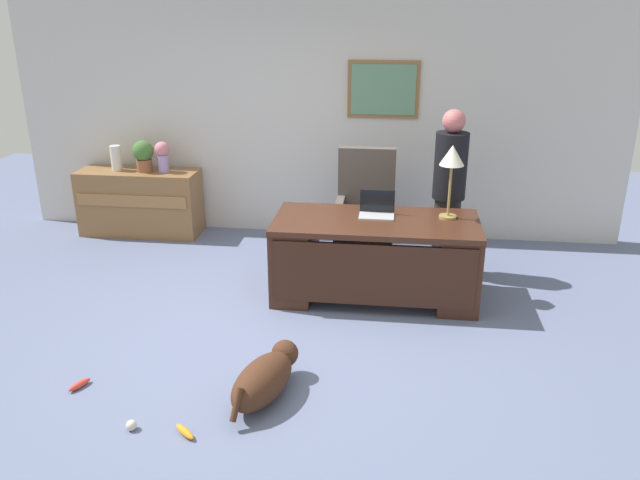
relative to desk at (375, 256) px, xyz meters
The scene contains 15 objects.
ground_plane 1.21m from the desk, 133.91° to the right, with size 12.00×12.00×0.00m, color slate.
back_wall 2.16m from the desk, 113.75° to the left, with size 7.00×0.16×2.70m.
desk is the anchor object (origin of this frame).
credenza 3.18m from the desk, 153.26° to the left, with size 1.40×0.50×0.76m.
armchair 0.94m from the desk, 99.04° to the left, with size 0.60×0.59×1.19m.
person_standing 1.05m from the desk, 44.63° to the left, with size 0.32×0.32×1.67m.
dog_lying 1.86m from the desk, 111.89° to the right, with size 0.49×0.81×0.30m.
laptop 0.43m from the desk, 90.66° to the left, with size 0.32×0.22×0.22m.
desk_lamp 1.11m from the desk, 14.27° to the left, with size 0.22×0.22×0.67m.
vase_with_flowers 2.94m from the desk, 150.33° to the left, with size 0.17×0.17×0.35m.
vase_empty 3.43m from the desk, 155.06° to the left, with size 0.12×0.12×0.29m, color silver.
potted_plant 3.14m from the desk, 152.43° to the left, with size 0.24×0.24×0.36m.
dog_toy_ball 2.66m from the desk, 124.16° to the right, with size 0.07×0.07×0.07m, color beige.
dog_toy_bone 2.73m from the desk, 139.20° to the right, with size 0.18×0.05×0.05m, color #E53F33.
dog_toy_plush 2.48m from the desk, 117.03° to the right, with size 0.19×0.05×0.05m, color orange.
Camera 1 is at (0.96, -4.60, 2.62)m, focal length 35.56 mm.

